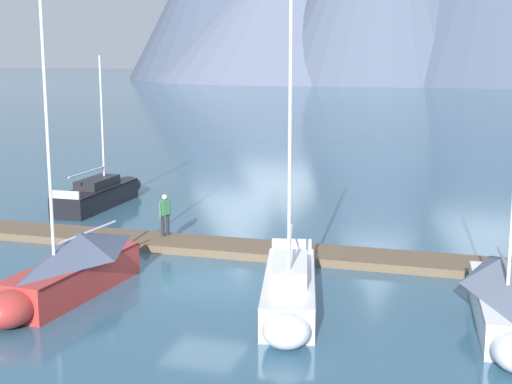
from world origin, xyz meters
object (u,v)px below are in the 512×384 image
(sailboat_mid_dock_port, at_px, (289,290))
(sailboat_mid_dock_starboard, at_px, (503,296))
(sailboat_nearest_berth, at_px, (102,193))
(person_on_dock, at_px, (165,212))
(sailboat_second_berth, at_px, (69,268))

(sailboat_mid_dock_port, distance_m, sailboat_mid_dock_starboard, 6.03)
(sailboat_nearest_berth, relative_size, person_on_dock, 4.47)
(sailboat_mid_dock_starboard, bearing_deg, sailboat_second_berth, -174.37)
(sailboat_second_berth, bearing_deg, sailboat_mid_dock_port, 6.08)
(person_on_dock, bearing_deg, sailboat_mid_dock_starboard, -24.06)
(sailboat_nearest_berth, bearing_deg, person_on_dock, -44.73)
(sailboat_mid_dock_port, height_order, sailboat_mid_dock_starboard, sailboat_mid_dock_port)
(sailboat_nearest_berth, bearing_deg, sailboat_mid_dock_starboard, -31.92)
(sailboat_second_berth, distance_m, person_on_dock, 6.95)
(person_on_dock, bearing_deg, sailboat_second_berth, -91.55)
(sailboat_nearest_berth, xyz_separation_m, sailboat_mid_dock_starboard, (18.80, -11.71, 0.24))
(sailboat_second_berth, xyz_separation_m, sailboat_mid_dock_starboard, (12.88, 1.27, -0.07))
(sailboat_mid_dock_port, bearing_deg, sailboat_second_berth, -173.92)
(sailboat_nearest_berth, distance_m, person_on_dock, 8.61)
(sailboat_nearest_berth, bearing_deg, sailboat_mid_dock_port, -43.75)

